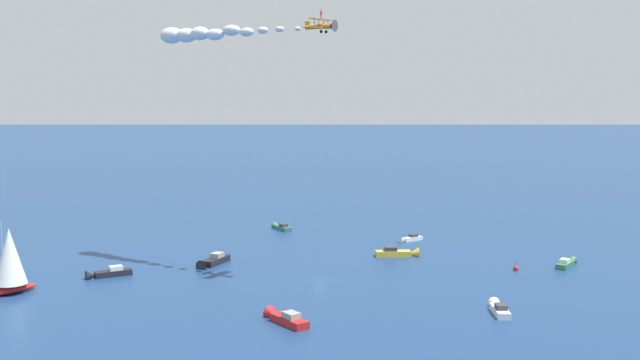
# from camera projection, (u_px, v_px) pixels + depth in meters

# --- Properties ---
(ground_plane) EXTENTS (2000.00, 2000.00, 0.00)m
(ground_plane) POSITION_uv_depth(u_px,v_px,m) (320.00, 279.00, 147.76)
(ground_plane) COLOR navy
(motorboat_near_centre) EXTENTS (7.10, 5.25, 2.08)m
(motorboat_near_centre) POSITION_uv_depth(u_px,v_px,m) (409.00, 239.00, 186.84)
(motorboat_near_centre) COLOR white
(motorboat_near_centre) RESTS_ON ground_plane
(motorboat_far_port) EXTENTS (8.47, 7.50, 2.62)m
(motorboat_far_port) POSITION_uv_depth(u_px,v_px,m) (107.00, 273.00, 149.49)
(motorboat_far_port) COLOR black
(motorboat_far_port) RESTS_ON ground_plane
(motorboat_far_stbd) EXTENTS (8.62, 4.11, 2.42)m
(motorboat_far_stbd) POSITION_uv_depth(u_px,v_px,m) (567.00, 263.00, 159.02)
(motorboat_far_stbd) COLOR #33704C
(motorboat_far_stbd) RESTS_ON ground_plane
(sailboat_inshore) EXTENTS (11.03, 7.56, 13.75)m
(sailboat_inshore) POSITION_uv_depth(u_px,v_px,m) (10.00, 260.00, 136.21)
(sailboat_inshore) COLOR #B21E1E
(sailboat_inshore) RESTS_ON ground_plane
(motorboat_offshore) EXTENTS (7.11, 9.51, 2.79)m
(motorboat_offshore) POSITION_uv_depth(u_px,v_px,m) (284.00, 318.00, 118.95)
(motorboat_offshore) COLOR #B21E1E
(motorboat_offshore) RESTS_ON ground_plane
(motorboat_trailing) EXTENTS (6.58, 7.64, 2.34)m
(motorboat_trailing) POSITION_uv_depth(u_px,v_px,m) (281.00, 227.00, 203.24)
(motorboat_trailing) COLOR #33704C
(motorboat_trailing) RESTS_ON ground_plane
(motorboat_ahead) EXTENTS (10.24, 2.88, 2.95)m
(motorboat_ahead) POSITION_uv_depth(u_px,v_px,m) (212.00, 261.00, 160.01)
(motorboat_ahead) COLOR black
(motorboat_ahead) RESTS_ON ground_plane
(motorboat_mid_cluster) EXTENTS (6.49, 9.99, 2.86)m
(motorboat_mid_cluster) POSITION_uv_depth(u_px,v_px,m) (399.00, 253.00, 168.94)
(motorboat_mid_cluster) COLOR gold
(motorboat_mid_cluster) RESTS_ON ground_plane
(motorboat_outer_ring_a) EXTENTS (8.64, 4.95, 2.44)m
(motorboat_outer_ring_a) POSITION_uv_depth(u_px,v_px,m) (499.00, 309.00, 124.64)
(motorboat_outer_ring_a) COLOR white
(motorboat_outer_ring_a) RESTS_ON ground_plane
(marker_buoy) EXTENTS (1.10, 1.10, 2.10)m
(marker_buoy) POSITION_uv_depth(u_px,v_px,m) (516.00, 268.00, 155.23)
(marker_buoy) COLOR red
(marker_buoy) RESTS_ON ground_plane
(biplane_lead) EXTENTS (7.37, 6.98, 3.58)m
(biplane_lead) POSITION_uv_depth(u_px,v_px,m) (321.00, 26.00, 142.11)
(biplane_lead) COLOR orange
(wingwalker_lead) EXTENTS (0.93, 0.26, 1.76)m
(wingwalker_lead) POSITION_uv_depth(u_px,v_px,m) (321.00, 14.00, 141.80)
(wingwalker_lead) COLOR red
(smoke_trail_lead) EXTENTS (9.51, 36.71, 3.64)m
(smoke_trail_lead) POSITION_uv_depth(u_px,v_px,m) (197.00, 34.00, 158.91)
(smoke_trail_lead) COLOR silver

